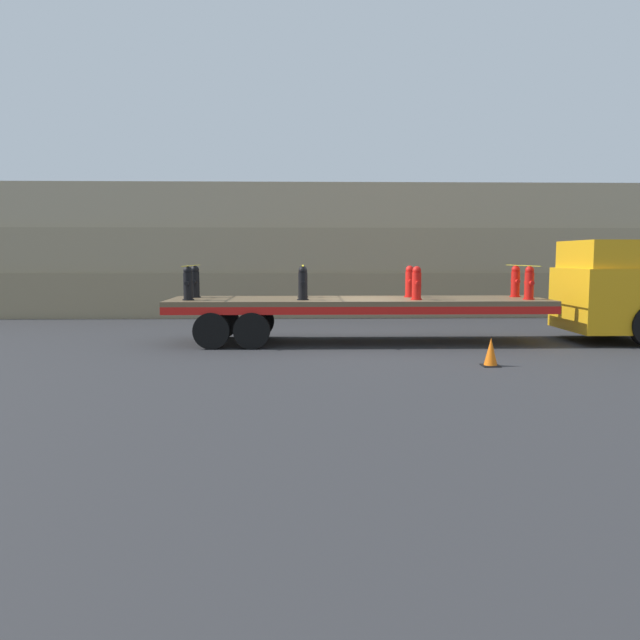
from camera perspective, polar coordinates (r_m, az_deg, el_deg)
The scene contains 16 objects.
ground_plane at distance 17.20m, azimuth 3.47°, elevation -2.04°, with size 120.00×120.00×0.00m, color #2D2D30.
rock_cliff at distance 25.32m, azimuth 1.84°, elevation 6.34°, with size 60.00×3.30×5.16m.
truck_cab at distance 19.07m, azimuth 25.39°, elevation 2.46°, with size 2.55×2.75×2.79m.
flatbed_trailer at distance 17.05m, azimuth 0.97°, elevation 1.20°, with size 10.24×2.55×1.21m.
fire_hydrant_black_near_0 at distance 16.72m, azimuth -11.98°, elevation 3.27°, with size 0.30×0.50×0.89m.
fire_hydrant_black_far_0 at distance 17.78m, azimuth -11.35°, elevation 3.43°, with size 0.30×0.50×0.89m.
fire_hydrant_black_near_1 at distance 16.45m, azimuth -1.57°, elevation 3.35°, with size 0.30×0.50×0.89m.
fire_hydrant_black_far_1 at distance 17.53m, azimuth -1.58°, elevation 3.50°, with size 0.30×0.50×0.89m.
fire_hydrant_red_near_2 at distance 16.72m, azimuth 8.83°, elevation 3.33°, with size 0.30×0.50×0.89m.
fire_hydrant_red_far_2 at distance 17.78m, azimuth 8.20°, elevation 3.48°, with size 0.30×0.50×0.89m.
fire_hydrant_red_near_3 at distance 17.52m, azimuth 18.58°, elevation 3.20°, with size 0.30×0.50×0.89m.
fire_hydrant_red_far_3 at distance 18.54m, azimuth 17.44°, elevation 3.37°, with size 0.30×0.50×0.89m.
cargo_strap_rear at distance 17.24m, azimuth -11.69°, elevation 4.89°, with size 0.05×2.65×0.01m.
cargo_strap_middle at distance 16.97m, azimuth -1.58°, elevation 4.99°, with size 0.05×2.65×0.01m.
cargo_strap_front at distance 18.02m, azimuth 18.04°, elevation 4.76°, with size 0.05×2.65×0.01m.
traffic_cone at distance 13.91m, azimuth 15.35°, elevation -2.87°, with size 0.37×0.37×0.61m.
Camera 1 is at (-1.52, -16.97, 2.35)m, focal length 35.00 mm.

